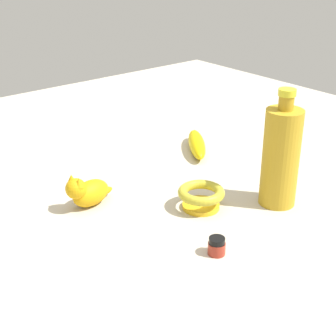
% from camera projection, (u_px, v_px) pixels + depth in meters
% --- Properties ---
extents(ground, '(2.00, 2.00, 0.00)m').
position_uv_depth(ground, '(168.00, 202.00, 1.13)').
color(ground, '#BCB29E').
extents(nail_polish_jar, '(0.03, 0.03, 0.03)m').
position_uv_depth(nail_polish_jar, '(217.00, 246.00, 0.94)').
color(nail_polish_jar, maroon).
rests_on(nail_polish_jar, ground).
extents(banana, '(0.15, 0.18, 0.04)m').
position_uv_depth(banana, '(197.00, 144.00, 1.38)').
color(banana, '#DFBF0B').
rests_on(banana, ground).
extents(bottle_tall, '(0.08, 0.08, 0.26)m').
position_uv_depth(bottle_tall, '(281.00, 156.00, 1.08)').
color(bottle_tall, '#B68E1F').
rests_on(bottle_tall, ground).
extents(bowl, '(0.10, 0.10, 0.05)m').
position_uv_depth(bowl, '(201.00, 196.00, 1.09)').
color(bowl, gold).
rests_on(bowl, ground).
extents(cat_figurine, '(0.12, 0.07, 0.08)m').
position_uv_depth(cat_figurine, '(87.00, 191.00, 1.10)').
color(cat_figurine, '#CD950E').
rests_on(cat_figurine, ground).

